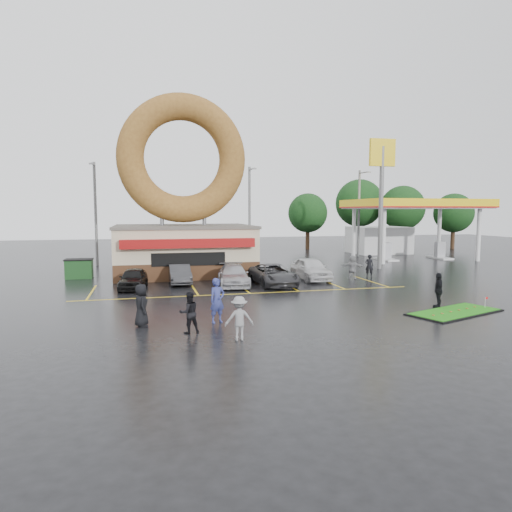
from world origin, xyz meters
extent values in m
plane|color=black|center=(0.00, 0.00, 0.00)|extent=(120.00, 120.00, 0.00)
cube|color=#472B19|center=(-3.00, 13.00, 0.60)|extent=(10.00, 8.00, 1.20)
cube|color=beige|center=(-3.00, 13.00, 2.35)|extent=(10.00, 8.00, 2.30)
cube|color=#59544C|center=(-3.00, 13.00, 3.60)|extent=(10.20, 8.20, 0.20)
cube|color=maroon|center=(-3.00, 8.70, 2.60)|extent=(9.00, 0.60, 0.60)
cylinder|color=slate|center=(-4.60, 13.00, 4.30)|extent=(0.30, 0.30, 1.20)
cylinder|color=slate|center=(-1.40, 13.00, 4.30)|extent=(0.30, 0.30, 1.20)
torus|color=brown|center=(-3.00, 13.00, 8.70)|extent=(9.60, 2.00, 9.60)
cylinder|color=silver|center=(15.00, 15.00, 2.50)|extent=(0.40, 0.40, 5.00)
cylinder|color=silver|center=(25.00, 15.00, 2.50)|extent=(0.40, 0.40, 5.00)
cylinder|color=silver|center=(15.00, 21.00, 2.50)|extent=(0.40, 0.40, 5.00)
cylinder|color=silver|center=(25.00, 21.00, 2.50)|extent=(0.40, 0.40, 5.00)
cube|color=silver|center=(20.00, 18.00, 5.25)|extent=(12.00, 8.00, 0.50)
cube|color=yellow|center=(20.00, 18.00, 5.55)|extent=(12.30, 8.30, 0.70)
cube|color=#99999E|center=(17.00, 18.00, 0.90)|extent=(0.90, 0.60, 1.60)
cube|color=#99999E|center=(23.00, 18.00, 0.90)|extent=(0.90, 0.60, 1.60)
cube|color=silver|center=(20.00, 25.00, 1.50)|extent=(6.00, 5.00, 3.00)
cylinder|color=slate|center=(13.00, 12.00, 5.00)|extent=(0.36, 0.36, 10.00)
cube|color=yellow|center=(13.00, 12.00, 9.50)|extent=(2.20, 0.30, 2.20)
cylinder|color=slate|center=(-10.00, 20.00, 4.50)|extent=(0.24, 0.24, 9.00)
cylinder|color=slate|center=(-10.00, 19.00, 8.70)|extent=(0.12, 2.00, 0.12)
cube|color=slate|center=(-10.00, 18.00, 8.65)|extent=(0.40, 0.18, 0.12)
cylinder|color=slate|center=(4.00, 21.00, 4.50)|extent=(0.24, 0.24, 9.00)
cylinder|color=slate|center=(4.00, 20.00, 8.70)|extent=(0.12, 2.00, 0.12)
cube|color=slate|center=(4.00, 19.00, 8.65)|extent=(0.40, 0.18, 0.12)
cylinder|color=slate|center=(16.00, 22.00, 4.50)|extent=(0.24, 0.24, 9.00)
cylinder|color=slate|center=(16.00, 21.00, 8.70)|extent=(0.12, 2.00, 0.12)
cube|color=slate|center=(16.00, 20.00, 8.65)|extent=(0.40, 0.18, 0.12)
cylinder|color=#332114|center=(26.00, 30.00, 1.44)|extent=(0.50, 0.50, 2.88)
sphere|color=black|center=(26.00, 30.00, 5.20)|extent=(5.60, 5.60, 5.60)
cylinder|color=#332114|center=(32.00, 28.00, 1.26)|extent=(0.50, 0.50, 2.52)
sphere|color=black|center=(32.00, 28.00, 4.55)|extent=(4.90, 4.90, 4.90)
cylinder|color=#332114|center=(22.00, 34.00, 1.62)|extent=(0.50, 0.50, 3.24)
sphere|color=black|center=(22.00, 34.00, 5.85)|extent=(6.30, 6.30, 6.30)
cylinder|color=#332114|center=(14.00, 32.00, 1.26)|extent=(0.50, 0.50, 2.52)
sphere|color=black|center=(14.00, 32.00, 4.55)|extent=(4.90, 4.90, 4.90)
imported|color=black|center=(-6.62, 6.64, 0.64)|extent=(1.93, 3.90, 1.28)
imported|color=#2F2E31|center=(-3.70, 8.00, 0.63)|extent=(1.35, 3.85, 1.27)
imported|color=#A7A7AC|center=(-0.40, 6.39, 0.66)|extent=(2.29, 4.70, 1.32)
imported|color=#333235|center=(2.13, 5.95, 0.68)|extent=(2.51, 5.01, 1.36)
imported|color=silver|center=(5.29, 7.58, 0.78)|extent=(1.86, 4.57, 1.56)
imported|color=navy|center=(-2.92, -3.04, 0.96)|extent=(0.82, 0.68, 1.92)
imported|color=black|center=(-4.25, -4.46, 0.81)|extent=(0.90, 0.77, 1.63)
imported|color=gray|center=(-2.56, -5.90, 0.82)|extent=(1.10, 0.69, 1.64)
imported|color=black|center=(-6.08, -2.98, 0.89)|extent=(0.70, 0.95, 1.77)
imported|color=black|center=(8.14, -2.64, 0.87)|extent=(0.78, 1.11, 1.74)
imported|color=gray|center=(8.32, 7.34, 0.84)|extent=(1.64, 1.02, 1.68)
imported|color=black|center=(9.83, 7.73, 0.83)|extent=(0.71, 0.60, 1.66)
cube|color=#19421C|center=(-10.48, 12.22, 0.65)|extent=(1.80, 1.21, 1.30)
cube|color=black|center=(8.22, -3.83, 0.03)|extent=(5.21, 3.56, 0.05)
cube|color=#217914|center=(8.22, -3.83, 0.06)|extent=(4.93, 3.28, 0.03)
cylinder|color=silver|center=(10.17, -3.48, 0.33)|extent=(0.02, 0.02, 0.54)
cube|color=red|center=(10.24, -3.48, 0.54)|extent=(0.14, 0.01, 0.10)
camera|label=1|loc=(-5.86, -22.07, 4.75)|focal=32.00mm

